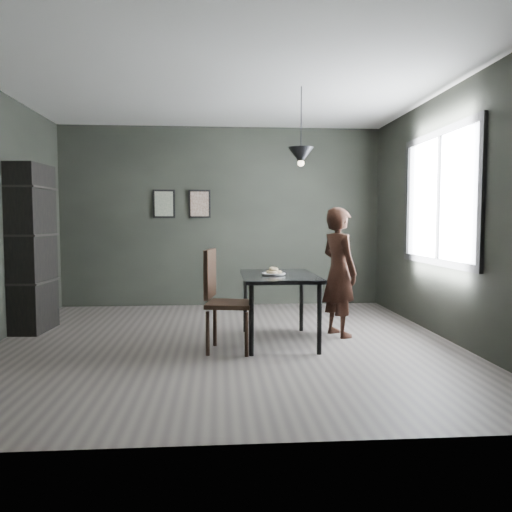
{
  "coord_description": "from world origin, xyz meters",
  "views": [
    {
      "loc": [
        -0.06,
        -5.39,
        1.33
      ],
      "look_at": [
        0.35,
        0.05,
        0.95
      ],
      "focal_mm": 35.0,
      "sensor_mm": 36.0,
      "label": 1
    }
  ],
  "objects": [
    {
      "name": "ground",
      "position": [
        0.0,
        0.0,
        0.0
      ],
      "size": [
        5.0,
        5.0,
        0.0
      ],
      "primitive_type": "plane",
      "color": "#3B3633",
      "rests_on": "ground"
    },
    {
      "name": "back_wall",
      "position": [
        0.0,
        2.5,
        1.4
      ],
      "size": [
        5.0,
        0.1,
        2.8
      ],
      "primitive_type": "cube",
      "color": "black",
      "rests_on": "ground"
    },
    {
      "name": "ceiling",
      "position": [
        0.0,
        0.0,
        2.8
      ],
      "size": [
        5.0,
        5.0,
        0.02
      ],
      "color": "silver",
      "rests_on": "ground"
    },
    {
      "name": "window_assembly",
      "position": [
        2.47,
        0.2,
        1.6
      ],
      "size": [
        0.04,
        1.96,
        1.56
      ],
      "color": "white",
      "rests_on": "ground"
    },
    {
      "name": "cafe_table",
      "position": [
        0.6,
        0.0,
        0.67
      ],
      "size": [
        0.8,
        1.2,
        0.75
      ],
      "color": "black",
      "rests_on": "ground"
    },
    {
      "name": "white_plate",
      "position": [
        0.53,
        -0.05,
        0.76
      ],
      "size": [
        0.23,
        0.23,
        0.01
      ],
      "primitive_type": "cylinder",
      "color": "white",
      "rests_on": "cafe_table"
    },
    {
      "name": "donut_pile",
      "position": [
        0.53,
        -0.05,
        0.79
      ],
      "size": [
        0.17,
        0.17,
        0.08
      ],
      "rotation": [
        0.0,
        0.0,
        0.24
      ],
      "color": "beige",
      "rests_on": "white_plate"
    },
    {
      "name": "woman",
      "position": [
        1.33,
        0.26,
        0.75
      ],
      "size": [
        0.53,
        0.64,
        1.49
      ],
      "primitive_type": "imported",
      "rotation": [
        0.0,
        0.0,
        1.95
      ],
      "color": "black",
      "rests_on": "ground"
    },
    {
      "name": "wood_chair",
      "position": [
        -0.04,
        -0.33,
        0.6
      ],
      "size": [
        0.53,
        0.53,
        1.05
      ],
      "rotation": [
        0.0,
        0.0,
        -0.18
      ],
      "color": "black",
      "rests_on": "ground"
    },
    {
      "name": "shelf_unit",
      "position": [
        -2.32,
        0.8,
        1.01
      ],
      "size": [
        0.43,
        0.7,
        2.01
      ],
      "primitive_type": "cube",
      "rotation": [
        0.0,
        0.0,
        -0.08
      ],
      "color": "black",
      "rests_on": "ground"
    },
    {
      "name": "pendant_lamp",
      "position": [
        0.85,
        0.1,
        2.05
      ],
      "size": [
        0.28,
        0.28,
        0.86
      ],
      "color": "black",
      "rests_on": "ground"
    },
    {
      "name": "framed_print_left",
      "position": [
        -0.9,
        2.47,
        1.6
      ],
      "size": [
        0.34,
        0.04,
        0.44
      ],
      "color": "black",
      "rests_on": "ground"
    },
    {
      "name": "framed_print_right",
      "position": [
        -0.35,
        2.47,
        1.6
      ],
      "size": [
        0.34,
        0.04,
        0.44
      ],
      "color": "black",
      "rests_on": "ground"
    }
  ]
}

